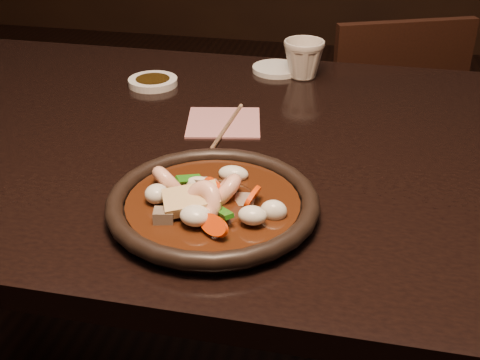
% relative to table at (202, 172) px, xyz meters
% --- Properties ---
extents(table, '(1.60, 0.90, 0.75)m').
position_rel_table_xyz_m(table, '(0.00, 0.00, 0.00)').
color(table, black).
rests_on(table, floor).
extents(chair, '(0.50, 0.50, 0.82)m').
position_rel_table_xyz_m(chair, '(0.33, 0.71, -0.23)').
color(chair, black).
rests_on(chair, floor).
extents(plate, '(0.30, 0.30, 0.03)m').
position_rel_table_xyz_m(plate, '(0.09, -0.24, 0.09)').
color(plate, black).
rests_on(plate, table).
extents(stirfry, '(0.22, 0.19, 0.07)m').
position_rel_table_xyz_m(stirfry, '(0.08, -0.25, 0.10)').
color(stirfry, '#331609').
rests_on(stirfry, plate).
extents(soy_dish, '(0.10, 0.10, 0.01)m').
position_rel_table_xyz_m(soy_dish, '(-0.16, 0.22, 0.08)').
color(soy_dish, white).
rests_on(soy_dish, table).
extents(saucer_right, '(0.11, 0.11, 0.01)m').
position_rel_table_xyz_m(saucer_right, '(0.08, 0.36, 0.08)').
color(saucer_right, white).
rests_on(saucer_right, table).
extents(tea_cup, '(0.10, 0.10, 0.09)m').
position_rel_table_xyz_m(tea_cup, '(0.14, 0.33, 0.12)').
color(tea_cup, beige).
rests_on(tea_cup, table).
extents(chopsticks, '(0.02, 0.27, 0.01)m').
position_rel_table_xyz_m(chopsticks, '(0.04, 0.00, 0.08)').
color(chopsticks, tan).
rests_on(chopsticks, table).
extents(napkin, '(0.16, 0.16, 0.00)m').
position_rel_table_xyz_m(napkin, '(0.03, 0.06, 0.08)').
color(napkin, '#B97175').
rests_on(napkin, table).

